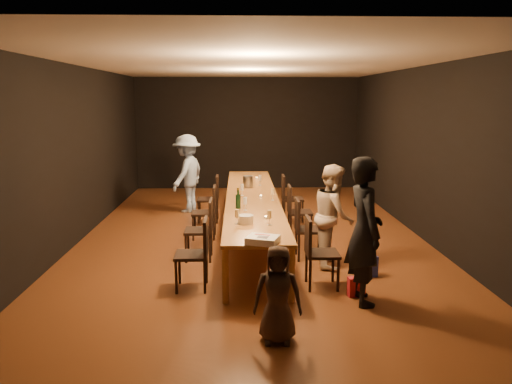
{
  "coord_description": "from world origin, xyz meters",
  "views": [
    {
      "loc": [
        -0.23,
        -8.59,
        2.44
      ],
      "look_at": [
        0.04,
        -0.95,
        1.0
      ],
      "focal_mm": 35.0,
      "sensor_mm": 36.0,
      "label": 1
    }
  ],
  "objects_px": {
    "woman_birthday": "(364,231)",
    "man_blue": "(187,173)",
    "chair_right_2": "(300,211)",
    "birthday_cake": "(263,240)",
    "chair_left_1": "(199,230)",
    "woman_tan": "(333,215)",
    "chair_left_0": "(191,254)",
    "chair_left_2": "(204,212)",
    "ice_bucket": "(248,181)",
    "chair_left_3": "(208,199)",
    "chair_right_0": "(322,253)",
    "champagne_bottle": "(238,198)",
    "child": "(278,294)",
    "table": "(252,199)",
    "chair_right_3": "(293,198)",
    "plate_stack": "(246,219)",
    "chair_right_1": "(309,229)"
  },
  "relations": [
    {
      "from": "man_blue",
      "to": "chair_right_3",
      "type": "bearing_deg",
      "value": 88.37
    },
    {
      "from": "woman_birthday",
      "to": "woman_tan",
      "type": "height_order",
      "value": "woman_birthday"
    },
    {
      "from": "chair_left_2",
      "to": "woman_birthday",
      "type": "xyz_separation_m",
      "value": [
        2.11,
        -2.91,
        0.43
      ]
    },
    {
      "from": "chair_right_1",
      "to": "man_blue",
      "type": "bearing_deg",
      "value": -146.62
    },
    {
      "from": "table",
      "to": "chair_right_0",
      "type": "xyz_separation_m",
      "value": [
        0.85,
        -2.4,
        -0.24
      ]
    },
    {
      "from": "table",
      "to": "chair_left_3",
      "type": "xyz_separation_m",
      "value": [
        -0.85,
        1.2,
        -0.24
      ]
    },
    {
      "from": "chair_left_2",
      "to": "chair_left_0",
      "type": "bearing_deg",
      "value": -180.0
    },
    {
      "from": "chair_left_3",
      "to": "birthday_cake",
      "type": "distance_m",
      "value": 4.21
    },
    {
      "from": "plate_stack",
      "to": "champagne_bottle",
      "type": "distance_m",
      "value": 0.98
    },
    {
      "from": "chair_left_1",
      "to": "chair_left_3",
      "type": "xyz_separation_m",
      "value": [
        0.0,
        2.4,
        0.0
      ]
    },
    {
      "from": "chair_left_1",
      "to": "chair_right_1",
      "type": "bearing_deg",
      "value": -90.0
    },
    {
      "from": "child",
      "to": "chair_left_2",
      "type": "bearing_deg",
      "value": 109.26
    },
    {
      "from": "chair_right_0",
      "to": "chair_left_1",
      "type": "relative_size",
      "value": 1.0
    },
    {
      "from": "table",
      "to": "child",
      "type": "bearing_deg",
      "value": -87.76
    },
    {
      "from": "chair_right_1",
      "to": "plate_stack",
      "type": "relative_size",
      "value": 4.36
    },
    {
      "from": "man_blue",
      "to": "chair_right_2",
      "type": "bearing_deg",
      "value": 67.25
    },
    {
      "from": "chair_right_1",
      "to": "ice_bucket",
      "type": "height_order",
      "value": "ice_bucket"
    },
    {
      "from": "chair_right_0",
      "to": "child",
      "type": "xyz_separation_m",
      "value": [
        -0.7,
        -1.47,
        0.04
      ]
    },
    {
      "from": "chair_left_1",
      "to": "man_blue",
      "type": "distance_m",
      "value": 3.39
    },
    {
      "from": "table",
      "to": "plate_stack",
      "type": "bearing_deg",
      "value": -94.11
    },
    {
      "from": "chair_right_2",
      "to": "chair_left_1",
      "type": "bearing_deg",
      "value": -54.78
    },
    {
      "from": "chair_right_1",
      "to": "chair_left_0",
      "type": "relative_size",
      "value": 1.0
    },
    {
      "from": "chair_left_0",
      "to": "chair_left_2",
      "type": "bearing_deg",
      "value": 0.0
    },
    {
      "from": "chair_left_1",
      "to": "woman_tan",
      "type": "relative_size",
      "value": 0.62
    },
    {
      "from": "birthday_cake",
      "to": "plate_stack",
      "type": "relative_size",
      "value": 2.05
    },
    {
      "from": "child",
      "to": "woman_tan",
      "type": "bearing_deg",
      "value": 71.7
    },
    {
      "from": "woman_birthday",
      "to": "champagne_bottle",
      "type": "bearing_deg",
      "value": 32.85
    },
    {
      "from": "woman_birthday",
      "to": "man_blue",
      "type": "height_order",
      "value": "woman_birthday"
    },
    {
      "from": "woman_birthday",
      "to": "birthday_cake",
      "type": "xyz_separation_m",
      "value": [
        -1.21,
        0.01,
        -0.1
      ]
    },
    {
      "from": "chair_left_3",
      "to": "plate_stack",
      "type": "relative_size",
      "value": 4.36
    },
    {
      "from": "chair_right_2",
      "to": "chair_left_1",
      "type": "relative_size",
      "value": 1.0
    },
    {
      "from": "table",
      "to": "chair_right_0",
      "type": "height_order",
      "value": "chair_right_0"
    },
    {
      "from": "woman_birthday",
      "to": "woman_tan",
      "type": "bearing_deg",
      "value": -0.69
    },
    {
      "from": "chair_left_0",
      "to": "chair_left_1",
      "type": "bearing_deg",
      "value": 0.0
    },
    {
      "from": "champagne_bottle",
      "to": "ice_bucket",
      "type": "bearing_deg",
      "value": 84.26
    },
    {
      "from": "man_blue",
      "to": "champagne_bottle",
      "type": "xyz_separation_m",
      "value": [
        1.1,
        -3.12,
        0.08
      ]
    },
    {
      "from": "chair_right_2",
      "to": "woman_tan",
      "type": "height_order",
      "value": "woman_tan"
    },
    {
      "from": "child",
      "to": "ice_bucket",
      "type": "height_order",
      "value": "child"
    },
    {
      "from": "chair_right_2",
      "to": "chair_left_0",
      "type": "height_order",
      "value": "same"
    },
    {
      "from": "chair_left_2",
      "to": "man_blue",
      "type": "bearing_deg",
      "value": 13.11
    },
    {
      "from": "chair_right_0",
      "to": "champagne_bottle",
      "type": "height_order",
      "value": "champagne_bottle"
    },
    {
      "from": "chair_right_0",
      "to": "child",
      "type": "distance_m",
      "value": 1.63
    },
    {
      "from": "chair_right_2",
      "to": "birthday_cake",
      "type": "bearing_deg",
      "value": -15.48
    },
    {
      "from": "ice_bucket",
      "to": "chair_left_0",
      "type": "bearing_deg",
      "value": -103.56
    },
    {
      "from": "chair_right_0",
      "to": "woman_birthday",
      "type": "distance_m",
      "value": 0.78
    },
    {
      "from": "chair_left_0",
      "to": "woman_tan",
      "type": "xyz_separation_m",
      "value": [
        2.0,
        0.87,
        0.29
      ]
    },
    {
      "from": "chair_left_3",
      "to": "woman_tan",
      "type": "xyz_separation_m",
      "value": [
        2.0,
        -2.73,
        0.29
      ]
    },
    {
      "from": "child",
      "to": "chair_right_1",
      "type": "bearing_deg",
      "value": 80.11
    },
    {
      "from": "chair_right_3",
      "to": "woman_tan",
      "type": "distance_m",
      "value": 2.76
    },
    {
      "from": "chair_left_3",
      "to": "plate_stack",
      "type": "xyz_separation_m",
      "value": [
        0.71,
        -3.16,
        0.34
      ]
    }
  ]
}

